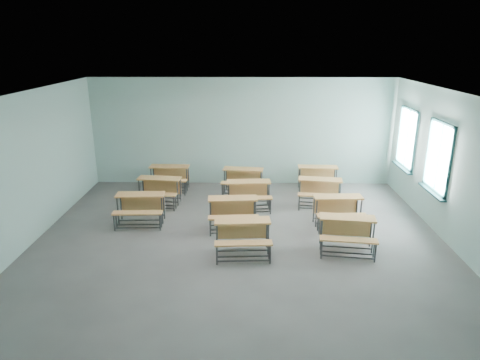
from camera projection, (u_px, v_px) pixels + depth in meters
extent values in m
cube|color=slate|center=(240.00, 240.00, 9.47)|extent=(9.00, 8.00, 0.02)
cube|color=white|center=(240.00, 93.00, 8.47)|extent=(9.00, 8.00, 0.02)
cube|color=#96BCB4|center=(242.00, 132.00, 12.78)|extent=(9.00, 0.02, 3.20)
cube|color=#96BCB4|center=(234.00, 266.00, 5.16)|extent=(9.00, 0.02, 3.20)
cube|color=#96BCB4|center=(27.00, 169.00, 9.04)|extent=(0.02, 8.00, 3.20)
cube|color=#96BCB4|center=(456.00, 172.00, 8.89)|extent=(0.02, 8.00, 3.20)
cube|color=#184344|center=(404.00, 165.00, 11.76)|extent=(0.06, 1.20, 0.06)
cube|color=#184344|center=(410.00, 109.00, 11.29)|extent=(0.06, 1.20, 0.06)
cube|color=#184344|center=(415.00, 143.00, 10.98)|extent=(0.06, 0.06, 1.60)
cube|color=#184344|center=(400.00, 134.00, 12.07)|extent=(0.06, 0.06, 1.60)
cube|color=#184344|center=(407.00, 138.00, 11.53)|extent=(0.04, 0.04, 1.48)
cube|color=#184344|center=(407.00, 138.00, 11.53)|extent=(0.04, 1.08, 0.04)
cube|color=#184344|center=(402.00, 167.00, 11.78)|extent=(0.14, 1.28, 0.04)
cube|color=white|center=(408.00, 138.00, 11.53)|extent=(0.01, 1.08, 1.48)
cube|color=#184344|center=(434.00, 189.00, 9.86)|extent=(0.06, 1.20, 0.06)
cube|color=#184344|center=(443.00, 123.00, 9.39)|extent=(0.06, 1.20, 0.06)
cube|color=#184344|center=(450.00, 164.00, 9.08)|extent=(0.06, 0.06, 1.60)
cube|color=#184344|center=(428.00, 151.00, 10.17)|extent=(0.06, 0.06, 1.60)
cube|color=#184344|center=(438.00, 157.00, 9.62)|extent=(0.04, 0.04, 1.48)
cube|color=#184344|center=(438.00, 157.00, 9.62)|extent=(0.04, 1.08, 0.04)
cube|color=#184344|center=(432.00, 192.00, 9.88)|extent=(0.14, 1.28, 0.04)
cube|color=white|center=(440.00, 157.00, 9.62)|extent=(0.01, 1.08, 1.48)
cube|color=#CA8949|center=(242.00, 221.00, 8.73)|extent=(1.16, 0.45, 0.04)
cube|color=#CA8949|center=(242.00, 230.00, 8.98)|extent=(1.08, 0.08, 0.39)
cylinder|color=#3F4244|center=(217.00, 240.00, 8.67)|extent=(0.04, 0.04, 0.68)
cylinder|color=#3F4244|center=(268.00, 239.00, 8.71)|extent=(0.04, 0.04, 0.68)
cylinder|color=#3F4244|center=(217.00, 234.00, 8.96)|extent=(0.04, 0.04, 0.68)
cylinder|color=#3F4244|center=(267.00, 233.00, 9.00)|extent=(0.04, 0.04, 0.68)
cube|color=#3F4244|center=(243.00, 250.00, 8.77)|extent=(1.05, 0.09, 0.03)
cube|color=#3F4244|center=(242.00, 244.00, 9.06)|extent=(1.05, 0.09, 0.03)
cube|color=#CA8949|center=(243.00, 243.00, 8.38)|extent=(1.15, 0.31, 0.03)
cylinder|color=#3F4244|center=(217.00, 256.00, 8.34)|extent=(0.04, 0.04, 0.40)
cylinder|color=#3F4244|center=(270.00, 255.00, 8.38)|extent=(0.04, 0.04, 0.40)
cylinder|color=#3F4244|center=(217.00, 251.00, 8.51)|extent=(0.04, 0.04, 0.40)
cylinder|color=#3F4244|center=(269.00, 250.00, 8.55)|extent=(0.04, 0.04, 0.40)
cube|color=#3F4244|center=(244.00, 261.00, 8.40)|extent=(1.05, 0.09, 0.03)
cube|color=#3F4244|center=(243.00, 256.00, 8.57)|extent=(1.05, 0.09, 0.03)
cube|color=#CA8949|center=(348.00, 218.00, 8.87)|extent=(1.18, 0.52, 0.04)
cube|color=#CA8949|center=(346.00, 227.00, 9.12)|extent=(1.08, 0.16, 0.39)
cylinder|color=#3F4244|center=(321.00, 235.00, 8.90)|extent=(0.04, 0.04, 0.68)
cylinder|color=#3F4244|center=(373.00, 238.00, 8.76)|extent=(0.04, 0.04, 0.68)
cylinder|color=#3F4244|center=(321.00, 229.00, 9.19)|extent=(0.04, 0.04, 0.68)
cylinder|color=#3F4244|center=(371.00, 232.00, 9.05)|extent=(0.04, 0.04, 0.68)
cube|color=#3F4244|center=(346.00, 247.00, 8.91)|extent=(1.04, 0.16, 0.03)
cube|color=#3F4244|center=(345.00, 241.00, 9.19)|extent=(1.04, 0.16, 0.03)
cube|color=#CA8949|center=(349.00, 240.00, 8.52)|extent=(1.16, 0.38, 0.03)
cylinder|color=#3F4244|center=(322.00, 250.00, 8.58)|extent=(0.04, 0.04, 0.40)
cylinder|color=#3F4244|center=(375.00, 253.00, 8.43)|extent=(0.04, 0.04, 0.40)
cylinder|color=#3F4244|center=(321.00, 246.00, 8.75)|extent=(0.04, 0.04, 0.40)
cylinder|color=#3F4244|center=(374.00, 249.00, 8.60)|extent=(0.04, 0.04, 0.40)
cube|color=#3F4244|center=(348.00, 257.00, 8.54)|extent=(1.04, 0.16, 0.03)
cube|color=#3F4244|center=(347.00, 253.00, 8.71)|extent=(1.04, 0.16, 0.03)
cube|color=#CA8949|center=(140.00, 195.00, 10.21)|extent=(1.16, 0.43, 0.04)
cube|color=#CA8949|center=(143.00, 203.00, 10.47)|extent=(1.09, 0.07, 0.39)
cylinder|color=#3F4244|center=(118.00, 211.00, 10.16)|extent=(0.04, 0.04, 0.68)
cylinder|color=#3F4244|center=(162.00, 211.00, 10.19)|extent=(0.04, 0.04, 0.68)
cylinder|color=#3F4244|center=(121.00, 206.00, 10.45)|extent=(0.04, 0.04, 0.68)
cylinder|color=#3F4244|center=(164.00, 206.00, 10.48)|extent=(0.04, 0.04, 0.68)
cube|color=#3F4244|center=(141.00, 220.00, 10.25)|extent=(1.05, 0.07, 0.03)
cube|color=#3F4244|center=(143.00, 215.00, 10.54)|extent=(1.05, 0.07, 0.03)
cube|color=#CA8949|center=(137.00, 213.00, 9.87)|extent=(1.15, 0.29, 0.03)
cylinder|color=#3F4244|center=(114.00, 223.00, 9.83)|extent=(0.04, 0.04, 0.40)
cylinder|color=#3F4244|center=(160.00, 223.00, 9.86)|extent=(0.04, 0.04, 0.40)
cylinder|color=#3F4244|center=(116.00, 220.00, 10.00)|extent=(0.04, 0.04, 0.40)
cylinder|color=#3F4244|center=(161.00, 220.00, 10.03)|extent=(0.04, 0.04, 0.40)
cube|color=#3F4244|center=(138.00, 228.00, 9.88)|extent=(1.05, 0.07, 0.03)
cube|color=#3F4244|center=(139.00, 225.00, 10.06)|extent=(1.05, 0.07, 0.03)
cube|color=#CA8949|center=(233.00, 198.00, 9.96)|extent=(1.17, 0.46, 0.04)
cube|color=#CA8949|center=(232.00, 207.00, 10.21)|extent=(1.08, 0.09, 0.39)
cylinder|color=#3F4244|center=(210.00, 216.00, 9.90)|extent=(0.04, 0.04, 0.68)
cylinder|color=#3F4244|center=(255.00, 215.00, 9.95)|extent=(0.04, 0.04, 0.68)
cylinder|color=#3F4244|center=(211.00, 211.00, 10.19)|extent=(0.04, 0.04, 0.68)
cylinder|color=#3F4244|center=(254.00, 210.00, 10.24)|extent=(0.04, 0.04, 0.68)
cube|color=#3F4244|center=(233.00, 225.00, 10.00)|extent=(1.05, 0.10, 0.03)
cube|color=#3F4244|center=(233.00, 220.00, 10.29)|extent=(1.05, 0.10, 0.03)
cube|color=#CA8949|center=(233.00, 217.00, 9.61)|extent=(1.16, 0.32, 0.03)
cylinder|color=#3F4244|center=(210.00, 228.00, 9.56)|extent=(0.04, 0.04, 0.40)
cylinder|color=#3F4244|center=(257.00, 227.00, 9.62)|extent=(0.04, 0.04, 0.40)
cylinder|color=#3F4244|center=(210.00, 225.00, 9.74)|extent=(0.04, 0.04, 0.40)
cylinder|color=#3F4244|center=(256.00, 224.00, 9.79)|extent=(0.04, 0.04, 0.40)
cube|color=#3F4244|center=(234.00, 233.00, 9.63)|extent=(1.05, 0.10, 0.03)
cube|color=#3F4244|center=(233.00, 229.00, 9.80)|extent=(1.05, 0.10, 0.03)
cube|color=#CA8949|center=(338.00, 197.00, 10.06)|extent=(1.16, 0.44, 0.04)
cube|color=#CA8949|center=(335.00, 206.00, 10.31)|extent=(1.09, 0.07, 0.39)
cylinder|color=#3F4244|center=(316.00, 214.00, 10.01)|extent=(0.04, 0.04, 0.68)
cylinder|color=#3F4244|center=(361.00, 213.00, 10.04)|extent=(0.04, 0.04, 0.68)
cylinder|color=#3F4244|center=(314.00, 209.00, 10.30)|extent=(0.04, 0.04, 0.68)
cylinder|color=#3F4244|center=(357.00, 208.00, 10.33)|extent=(0.04, 0.04, 0.68)
cube|color=#3F4244|center=(338.00, 223.00, 10.10)|extent=(1.05, 0.08, 0.03)
cube|color=#3F4244|center=(335.00, 218.00, 10.39)|extent=(1.05, 0.08, 0.03)
cube|color=#CA8949|center=(342.00, 216.00, 9.71)|extent=(1.15, 0.29, 0.03)
cylinder|color=#3F4244|center=(320.00, 226.00, 9.67)|extent=(0.04, 0.04, 0.40)
cylinder|color=#3F4244|center=(365.00, 225.00, 9.71)|extent=(0.04, 0.04, 0.40)
cylinder|color=#3F4244|center=(318.00, 223.00, 9.85)|extent=(0.04, 0.04, 0.40)
cylinder|color=#3F4244|center=(363.00, 222.00, 9.88)|extent=(0.04, 0.04, 0.40)
cube|color=#3F4244|center=(342.00, 231.00, 9.73)|extent=(1.05, 0.08, 0.03)
cube|color=#3F4244|center=(340.00, 227.00, 9.90)|extent=(1.05, 0.08, 0.03)
cube|color=#CA8949|center=(159.00, 178.00, 11.42)|extent=(1.18, 0.50, 0.04)
cube|color=#CA8949|center=(162.00, 187.00, 11.67)|extent=(1.08, 0.13, 0.39)
cylinder|color=#3F4244|center=(139.00, 192.00, 11.44)|extent=(0.04, 0.04, 0.68)
cylinder|color=#3F4244|center=(178.00, 194.00, 11.32)|extent=(0.04, 0.04, 0.68)
cylinder|color=#3F4244|center=(143.00, 188.00, 11.73)|extent=(0.04, 0.04, 0.68)
cylinder|color=#3F4244|center=(180.00, 190.00, 11.61)|extent=(0.04, 0.04, 0.68)
cube|color=#3F4244|center=(159.00, 201.00, 11.46)|extent=(1.04, 0.14, 0.03)
cube|color=#3F4244|center=(162.00, 197.00, 11.74)|extent=(1.04, 0.14, 0.03)
cube|color=#CA8949|center=(155.00, 194.00, 11.07)|extent=(1.16, 0.35, 0.03)
cylinder|color=#3F4244|center=(135.00, 202.00, 11.11)|extent=(0.04, 0.04, 0.40)
cylinder|color=#3F4244|center=(174.00, 204.00, 10.99)|extent=(0.04, 0.04, 0.40)
cylinder|color=#3F4244|center=(137.00, 200.00, 11.28)|extent=(0.04, 0.04, 0.40)
cylinder|color=#3F4244|center=(176.00, 201.00, 11.16)|extent=(0.04, 0.04, 0.40)
cube|color=#3F4244|center=(154.00, 207.00, 11.09)|extent=(1.04, 0.14, 0.03)
cube|color=#3F4244|center=(157.00, 205.00, 11.26)|extent=(1.04, 0.14, 0.03)
cube|color=#CA8949|center=(249.00, 182.00, 11.14)|extent=(1.17, 0.46, 0.04)
cube|color=#CA8949|center=(248.00, 190.00, 11.40)|extent=(1.08, 0.10, 0.39)
cylinder|color=#3F4244|center=(229.00, 197.00, 11.08)|extent=(0.04, 0.04, 0.68)
cylinder|color=#3F4244|center=(269.00, 196.00, 11.13)|extent=(0.04, 0.04, 0.68)
cylinder|color=#3F4244|center=(229.00, 193.00, 11.37)|extent=(0.04, 0.04, 0.68)
cylinder|color=#3F4244|center=(268.00, 192.00, 11.42)|extent=(0.04, 0.04, 0.68)
cube|color=#3F4244|center=(249.00, 205.00, 11.18)|extent=(1.05, 0.10, 0.03)
cube|color=#3F4244|center=(248.00, 201.00, 11.47)|extent=(1.05, 0.10, 0.03)
cube|color=#CA8949|center=(250.00, 198.00, 10.80)|extent=(1.16, 0.32, 0.03)
cylinder|color=#3F4244|center=(229.00, 208.00, 10.75)|extent=(0.04, 0.04, 0.40)
cylinder|color=#3F4244|center=(271.00, 207.00, 10.80)|extent=(0.04, 0.04, 0.40)
cylinder|color=#3F4244|center=(229.00, 205.00, 10.92)|extent=(0.04, 0.04, 0.40)
cylinder|color=#3F4244|center=(270.00, 204.00, 10.97)|extent=(0.04, 0.04, 0.40)
cube|color=#3F4244|center=(250.00, 212.00, 10.81)|extent=(1.05, 0.10, 0.03)
cube|color=#3F4244|center=(249.00, 209.00, 10.99)|extent=(1.05, 0.10, 0.03)
cube|color=#CA8949|center=(320.00, 179.00, 11.33)|extent=(1.18, 0.53, 0.04)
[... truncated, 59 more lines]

